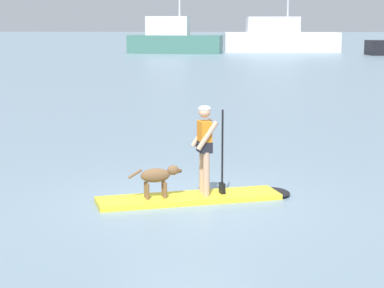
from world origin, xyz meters
The scene contains 6 objects.
ground_plane centered at (0.00, 0.00, 0.00)m, with size 400.00×400.00×0.00m, color gray.
paddleboard centered at (0.22, 0.07, 0.05)m, with size 3.77×1.92×0.10m.
person_paddler centered at (0.30, 0.10, 1.07)m, with size 0.67×0.58×1.68m.
dog centered at (-0.56, -0.19, 0.50)m, with size 0.98×0.41×0.59m.
moored_boat_port centered at (-5.35, 59.11, 1.44)m, with size 9.80×3.77×10.90m.
moored_boat_far_starboard centered at (5.76, 62.99, 1.45)m, with size 12.51×4.13×9.54m.
Camera 1 is at (0.80, -12.56, 3.32)m, focal length 64.94 mm.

